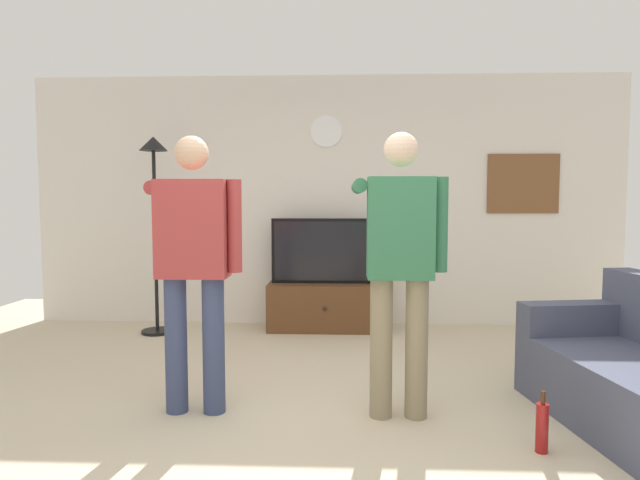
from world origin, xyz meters
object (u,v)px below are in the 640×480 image
at_px(television, 326,251).
at_px(beverage_bottle, 542,427).
at_px(tv_stand, 325,307).
at_px(framed_picture, 523,184).
at_px(floor_lamp, 154,194).
at_px(wall_clock, 326,131).
at_px(person_standing_nearer_couch, 399,258).
at_px(person_standing_nearer_lamp, 194,256).

bearing_deg(television, beverage_bottle, -65.51).
relative_size(tv_stand, framed_picture, 1.59).
distance_m(framed_picture, floor_lamp, 3.86).
relative_size(wall_clock, framed_picture, 0.45).
bearing_deg(wall_clock, framed_picture, 0.14).
relative_size(person_standing_nearer_couch, beverage_bottle, 5.24).
bearing_deg(person_standing_nearer_lamp, wall_clock, 72.92).
bearing_deg(beverage_bottle, person_standing_nearer_lamp, 166.42).
bearing_deg(wall_clock, television, -90.00).
height_order(framed_picture, floor_lamp, floor_lamp).
height_order(tv_stand, floor_lamp, floor_lamp).
xyz_separation_m(wall_clock, beverage_bottle, (1.25, -2.98, -1.96)).
relative_size(tv_stand, beverage_bottle, 3.56).
height_order(floor_lamp, person_standing_nearer_lamp, floor_lamp).
relative_size(framed_picture, beverage_bottle, 2.23).
height_order(tv_stand, beverage_bottle, tv_stand).
xyz_separation_m(tv_stand, framed_picture, (2.11, 0.30, 1.29)).
distance_m(tv_stand, person_standing_nearer_lamp, 2.46).
distance_m(person_standing_nearer_couch, beverage_bottle, 1.22).
height_order(television, person_standing_nearer_couch, person_standing_nearer_couch).
relative_size(wall_clock, person_standing_nearer_couch, 0.19).
xyz_separation_m(tv_stand, television, (0.00, 0.05, 0.59)).
bearing_deg(tv_stand, beverage_bottle, -65.14).
bearing_deg(television, wall_clock, 90.00).
relative_size(tv_stand, person_standing_nearer_couch, 0.68).
bearing_deg(beverage_bottle, framed_picture, 73.99).
bearing_deg(person_standing_nearer_lamp, person_standing_nearer_couch, -1.05).
distance_m(person_standing_nearer_lamp, beverage_bottle, 2.25).
distance_m(television, framed_picture, 2.23).
height_order(person_standing_nearer_lamp, beverage_bottle, person_standing_nearer_lamp).
distance_m(framed_picture, beverage_bottle, 3.41).
bearing_deg(floor_lamp, framed_picture, 7.32).
bearing_deg(floor_lamp, beverage_bottle, -40.04).
xyz_separation_m(person_standing_nearer_couch, beverage_bottle, (0.72, -0.46, -0.86)).
bearing_deg(beverage_bottle, floor_lamp, 139.96).
bearing_deg(wall_clock, beverage_bottle, -67.30).
distance_m(wall_clock, person_standing_nearer_couch, 2.80).
bearing_deg(floor_lamp, television, 8.04).
xyz_separation_m(tv_stand, person_standing_nearer_lamp, (-0.77, -2.21, 0.76)).
bearing_deg(tv_stand, framed_picture, 7.98).
relative_size(tv_stand, wall_clock, 3.55).
bearing_deg(person_standing_nearer_couch, framed_picture, 57.96).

